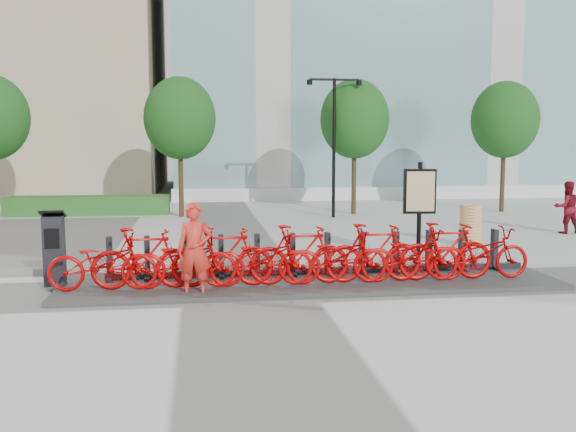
{
  "coord_description": "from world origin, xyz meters",
  "views": [
    {
      "loc": [
        -0.86,
        -11.8,
        2.77
      ],
      "look_at": [
        1.0,
        1.5,
        1.2
      ],
      "focal_mm": 40.0,
      "sensor_mm": 36.0,
      "label": 1
    }
  ],
  "objects": [
    {
      "name": "bike_0",
      "position": [
        -2.6,
        -0.05,
        0.59
      ],
      "size": [
        1.95,
        0.68,
        1.02
      ],
      "primitive_type": "imported",
      "rotation": [
        0.0,
        0.0,
        1.57
      ],
      "color": "#AB0202",
      "rests_on": "dock_pad"
    },
    {
      "name": "map_sign",
      "position": [
        4.21,
        2.43,
        1.52
      ],
      "size": [
        0.76,
        0.21,
        2.3
      ],
      "rotation": [
        0.0,
        0.0,
        -0.12
      ],
      "color": "black",
      "rests_on": "ground"
    },
    {
      "name": "bike_8",
      "position": [
        3.16,
        -0.05,
        0.59
      ],
      "size": [
        1.95,
        0.68,
        1.02
      ],
      "primitive_type": "imported",
      "rotation": [
        0.0,
        0.0,
        1.57
      ],
      "color": "#AB0202",
      "rests_on": "dock_pad"
    },
    {
      "name": "bike_5",
      "position": [
        1.0,
        -0.05,
        0.65
      ],
      "size": [
        1.89,
        0.53,
        1.14
      ],
      "primitive_type": "imported",
      "rotation": [
        0.0,
        0.0,
        1.57
      ],
      "color": "#AB0202",
      "rests_on": "dock_pad"
    },
    {
      "name": "dock_pad",
      "position": [
        1.3,
        0.3,
        0.04
      ],
      "size": [
        9.6,
        2.4,
        0.08
      ],
      "primitive_type": "cube",
      "color": "#3B3B3B",
      "rests_on": "ground"
    },
    {
      "name": "bike_6",
      "position": [
        1.72,
        -0.05,
        0.59
      ],
      "size": [
        1.95,
        0.68,
        1.02
      ],
      "primitive_type": "imported",
      "rotation": [
        0.0,
        0.0,
        1.57
      ],
      "color": "#AB0202",
      "rests_on": "dock_pad"
    },
    {
      "name": "ground",
      "position": [
        0.0,
        0.0,
        0.0
      ],
      "size": [
        120.0,
        120.0,
        0.0
      ],
      "primitive_type": "plane",
      "color": "#B5B5B5"
    },
    {
      "name": "bike_1",
      "position": [
        -1.88,
        -0.05,
        0.65
      ],
      "size": [
        1.89,
        0.53,
        1.14
      ],
      "primitive_type": "imported",
      "rotation": [
        0.0,
        0.0,
        1.57
      ],
      "color": "#AB0202",
      "rests_on": "dock_pad"
    },
    {
      "name": "bike_3",
      "position": [
        -0.44,
        -0.05,
        0.65
      ],
      "size": [
        1.89,
        0.53,
        1.14
      ],
      "primitive_type": "imported",
      "rotation": [
        0.0,
        0.0,
        1.57
      ],
      "color": "#AB0202",
      "rests_on": "dock_pad"
    },
    {
      "name": "bike_4",
      "position": [
        0.28,
        -0.05,
        0.59
      ],
      "size": [
        1.95,
        0.68,
        1.02
      ],
      "primitive_type": "imported",
      "rotation": [
        0.0,
        0.0,
        1.57
      ],
      "color": "#AB0202",
      "rests_on": "dock_pad"
    },
    {
      "name": "streetlamp",
      "position": [
        4.0,
        11.0,
        3.13
      ],
      "size": [
        2.0,
        0.2,
        5.0
      ],
      "color": "black",
      "rests_on": "ground"
    },
    {
      "name": "bike_2",
      "position": [
        -1.16,
        -0.05,
        0.59
      ],
      "size": [
        1.95,
        0.68,
        1.02
      ],
      "primitive_type": "imported",
      "rotation": [
        0.0,
        0.0,
        1.57
      ],
      "color": "#AB0202",
      "rests_on": "dock_pad"
    },
    {
      "name": "bike_10",
      "position": [
        4.6,
        -0.05,
        0.59
      ],
      "size": [
        1.95,
        0.68,
        1.02
      ],
      "primitive_type": "imported",
      "rotation": [
        0.0,
        0.0,
        1.57
      ],
      "color": "#AB0202",
      "rests_on": "dock_pad"
    },
    {
      "name": "construction_barrel",
      "position": [
        6.26,
        4.18,
        0.55
      ],
      "size": [
        0.74,
        0.74,
        1.1
      ],
      "primitive_type": "cylinder",
      "rotation": [
        0.0,
        0.0,
        0.35
      ],
      "color": "orange",
      "rests_on": "ground"
    },
    {
      "name": "pedestrian",
      "position": [
        10.12,
        6.04,
        0.79
      ],
      "size": [
        0.81,
        0.65,
        1.58
      ],
      "primitive_type": "imported",
      "rotation": [
        0.0,
        0.0,
        3.07
      ],
      "color": "maroon",
      "rests_on": "ground"
    },
    {
      "name": "tree_2",
      "position": [
        5.0,
        12.0,
        3.59
      ],
      "size": [
        2.6,
        2.6,
        5.1
      ],
      "color": "#433216",
      "rests_on": "ground"
    },
    {
      "name": "worker_red",
      "position": [
        -0.95,
        -0.46,
        0.85
      ],
      "size": [
        0.65,
        0.45,
        1.69
      ],
      "primitive_type": "imported",
      "rotation": [
        0.0,
        0.0,
        -0.08
      ],
      "color": "red",
      "rests_on": "ground"
    },
    {
      "name": "bike_7",
      "position": [
        2.44,
        -0.05,
        0.65
      ],
      "size": [
        1.89,
        0.53,
        1.14
      ],
      "primitive_type": "imported",
      "rotation": [
        0.0,
        0.0,
        1.57
      ],
      "color": "#AB0202",
      "rests_on": "dock_pad"
    },
    {
      "name": "dock_rail_posts",
      "position": [
        1.36,
        0.77,
        0.51
      ],
      "size": [
        8.02,
        0.5,
        0.85
      ],
      "primitive_type": null,
      "color": "black",
      "rests_on": "dock_pad"
    },
    {
      "name": "tree_3",
      "position": [
        11.0,
        12.0,
        3.59
      ],
      "size": [
        2.6,
        2.6,
        5.1
      ],
      "color": "#433216",
      "rests_on": "ground"
    },
    {
      "name": "kiosk",
      "position": [
        -3.55,
        0.47,
        0.77
      ],
      "size": [
        0.45,
        0.38,
        1.44
      ],
      "rotation": [
        0.0,
        0.0,
        0.02
      ],
      "color": "black",
      "rests_on": "dock_pad"
    },
    {
      "name": "hedge_b",
      "position": [
        -5.0,
        13.2,
        0.35
      ],
      "size": [
        6.0,
        1.2,
        0.7
      ],
      "primitive_type": "cube",
      "color": "#246521",
      "rests_on": "ground"
    },
    {
      "name": "bike_9",
      "position": [
        3.88,
        -0.05,
        0.65
      ],
      "size": [
        1.89,
        0.53,
        1.14
      ],
      "primitive_type": "imported",
      "rotation": [
        0.0,
        0.0,
        1.57
      ],
      "color": "#AB0202",
      "rests_on": "dock_pad"
    },
    {
      "name": "tree_1",
      "position": [
        -1.5,
        12.0,
        3.59
      ],
      "size": [
        2.6,
        2.6,
        5.1
      ],
      "color": "#433216",
      "rests_on": "ground"
    }
  ]
}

